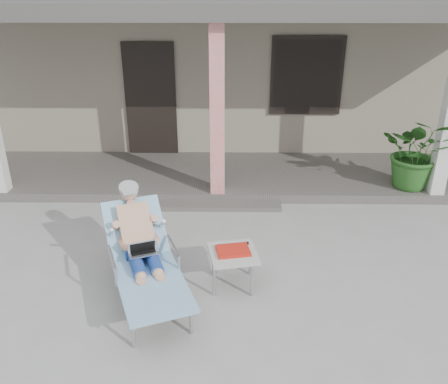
{
  "coord_description": "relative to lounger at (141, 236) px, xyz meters",
  "views": [
    {
      "loc": [
        0.19,
        -4.83,
        3.35
      ],
      "look_at": [
        0.12,
        0.6,
        0.85
      ],
      "focal_mm": 38.0,
      "sensor_mm": 36.0,
      "label": 1
    }
  ],
  "objects": [
    {
      "name": "potted_palm",
      "position": [
        3.99,
        2.68,
        0.02
      ],
      "size": [
        1.37,
        1.3,
        1.21
      ],
      "primitive_type": "imported",
      "rotation": [
        0.0,
        0.0,
        -0.42
      ],
      "color": "#26591E",
      "rests_on": "porch_deck"
    },
    {
      "name": "porch_overhang",
      "position": [
        0.78,
        3.25,
        2.06
      ],
      "size": [
        10.0,
        2.3,
        2.85
      ],
      "color": "silver",
      "rests_on": "porch_deck"
    },
    {
      "name": "ground",
      "position": [
        0.78,
        0.31,
        -0.73
      ],
      "size": [
        60.0,
        60.0,
        0.0
      ],
      "primitive_type": "plane",
      "color": "#9E9E99",
      "rests_on": "ground"
    },
    {
      "name": "porch_step",
      "position": [
        0.78,
        2.16,
        -0.69
      ],
      "size": [
        2.0,
        0.3,
        0.07
      ],
      "primitive_type": "cube",
      "color": "#605B56",
      "rests_on": "ground"
    },
    {
      "name": "side_table",
      "position": [
        1.02,
        0.14,
        -0.32
      ],
      "size": [
        0.63,
        0.63,
        0.48
      ],
      "rotation": [
        0.0,
        0.0,
        0.18
      ],
      "color": "#B3B3AE",
      "rests_on": "ground"
    },
    {
      "name": "lounger",
      "position": [
        0.0,
        0.0,
        0.0
      ],
      "size": [
        1.27,
        1.88,
        1.19
      ],
      "rotation": [
        0.0,
        0.0,
        0.37
      ],
      "color": "#B7B7BC",
      "rests_on": "ground"
    },
    {
      "name": "porch_deck",
      "position": [
        0.78,
        3.31,
        -0.66
      ],
      "size": [
        10.0,
        2.0,
        0.15
      ],
      "primitive_type": "cube",
      "color": "#605B56",
      "rests_on": "ground"
    },
    {
      "name": "house",
      "position": [
        0.78,
        6.8,
        0.94
      ],
      "size": [
        10.4,
        5.4,
        3.3
      ],
      "color": "#9F917E",
      "rests_on": "ground"
    }
  ]
}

